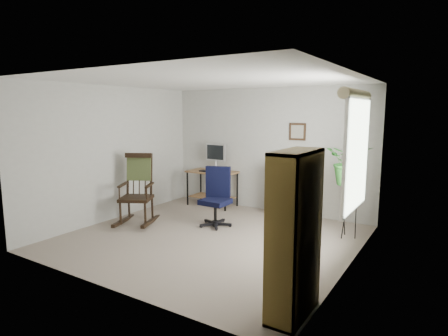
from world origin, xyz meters
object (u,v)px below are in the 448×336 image
Objects in this scene: desk at (212,188)px; office_chair at (215,197)px; low_bookshelf at (293,191)px; rocking_chair at (136,189)px; tall_bookshelf at (294,235)px.

desk is 1.43m from office_chair.
desk is 1.73m from low_bookshelf.
office_chair is 1.40m from rocking_chair.
tall_bookshelf is (2.19, -1.96, 0.29)m from office_chair.
desk is 0.81× the size of rocking_chair.
desk is at bearing 106.86° from office_chair.
desk is at bearing 48.85° from rocking_chair.
office_chair is 1.55m from low_bookshelf.
rocking_chair is at bearing -173.29° from office_chair.
low_bookshelf is at bearing 13.39° from rocking_chair.
desk is 0.99× the size of office_chair.
rocking_chair is at bearing -103.21° from desk.
rocking_chair is 3.70m from tall_bookshelf.
desk is at bearing -176.02° from low_bookshelf.
low_bookshelf is (0.89, 1.27, -0.02)m from office_chair.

